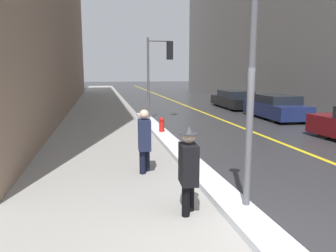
{
  "coord_description": "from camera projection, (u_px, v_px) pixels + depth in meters",
  "views": [
    {
      "loc": [
        -2.09,
        -4.17,
        2.43
      ],
      "look_at": [
        -0.4,
        4.0,
        1.05
      ],
      "focal_mm": 35.0,
      "sensor_mm": 36.0,
      "label": 1
    }
  ],
  "objects": [
    {
      "name": "building_facade_right",
      "position": [
        281.0,
        2.0,
        27.36
      ],
      "size": [
        6.0,
        36.0,
        16.44
      ],
      "color": "slate",
      "rests_on": "ground"
    },
    {
      "name": "parked_car_black",
      "position": [
        235.0,
        100.0,
        22.3
      ],
      "size": [
        2.04,
        4.88,
        1.19
      ],
      "rotation": [
        0.0,
        0.0,
        1.54
      ],
      "color": "black",
      "rests_on": "ground"
    },
    {
      "name": "pedestrian_trailing",
      "position": [
        144.0,
        138.0,
        7.86
      ],
      "size": [
        0.33,
        0.52,
        1.55
      ],
      "rotation": [
        0.0,
        0.0,
        -1.65
      ],
      "color": "black",
      "rests_on": "ground"
    },
    {
      "name": "snow_bank_curb",
      "position": [
        170.0,
        143.0,
        11.05
      ],
      "size": [
        0.6,
        15.43,
        0.14
      ],
      "color": "silver",
      "rests_on": "ground"
    },
    {
      "name": "lamp_post",
      "position": [
        252.0,
        64.0,
        5.33
      ],
      "size": [
        0.28,
        0.28,
        4.18
      ],
      "color": "#515156",
      "rests_on": "ground"
    },
    {
      "name": "sidewalk_slab",
      "position": [
        103.0,
        114.0,
        18.94
      ],
      "size": [
        4.0,
        80.0,
        0.01
      ],
      "color": "gray",
      "rests_on": "ground"
    },
    {
      "name": "road_centre_stripe",
      "position": [
        202.0,
        112.0,
        20.14
      ],
      "size": [
        0.16,
        80.0,
        0.0
      ],
      "color": "gold",
      "rests_on": "ground"
    },
    {
      "name": "ground_plane",
      "position": [
        249.0,
        238.0,
        4.85
      ],
      "size": [
        160.0,
        160.0,
        0.0
      ],
      "primitive_type": "plane",
      "color": "#2D2D30"
    },
    {
      "name": "pedestrian_with_shoulder_bag",
      "position": [
        188.0,
        167.0,
        5.56
      ],
      "size": [
        0.33,
        0.7,
        1.54
      ],
      "rotation": [
        0.0,
        0.0,
        -1.65
      ],
      "color": "black",
      "rests_on": "ground"
    },
    {
      "name": "traffic_light_near",
      "position": [
        161.0,
        61.0,
        16.3
      ],
      "size": [
        1.31,
        0.32,
        4.09
      ],
      "rotation": [
        0.0,
        0.0,
        0.0
      ],
      "color": "#515156",
      "rests_on": "ground"
    },
    {
      "name": "parked_car_navy",
      "position": [
        276.0,
        107.0,
        17.13
      ],
      "size": [
        1.9,
        4.41,
        1.25
      ],
      "rotation": [
        0.0,
        0.0,
        1.54
      ],
      "color": "navy",
      "rests_on": "ground"
    },
    {
      "name": "fire_hydrant",
      "position": [
        162.0,
        127.0,
        12.66
      ],
      "size": [
        0.2,
        0.2,
        0.7
      ],
      "color": "red",
      "rests_on": "ground"
    }
  ]
}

